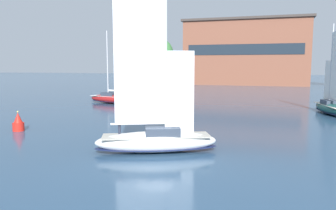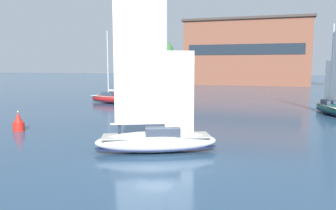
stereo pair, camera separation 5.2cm
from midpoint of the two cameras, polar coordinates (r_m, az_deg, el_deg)
ground_plane at (r=24.65m, az=-2.11°, el=-8.13°), size 400.00×400.00×0.00m
waterfront_building at (r=111.19m, az=13.33°, el=8.91°), size 39.55×16.82×20.79m
tree_shore_center at (r=107.74m, az=-1.00°, el=8.99°), size 7.01×7.01×14.42m
sailboat_main at (r=24.40m, az=-2.10°, el=-5.85°), size 9.40×5.86×12.53m
sailboat_moored_near_marina at (r=55.84m, az=-9.88°, el=1.15°), size 9.07×4.38×12.02m
sailboat_moored_mid_channel at (r=48.18m, az=26.45°, el=-0.25°), size 4.05×8.85×11.75m
channel_buoy at (r=35.23m, az=-24.67°, el=-2.86°), size 1.09×1.09×1.97m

